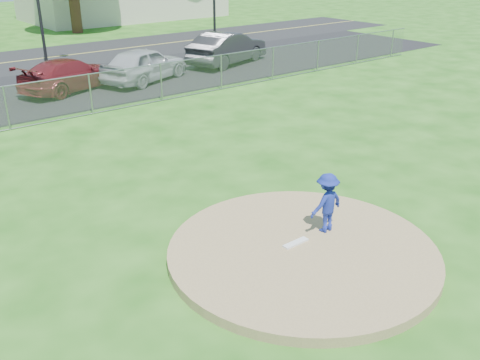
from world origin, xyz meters
The scene contains 9 objects.
ground centered at (0.00, 10.00, 0.00)m, with size 120.00×120.00×0.00m, color #1E5713.
pitchers_mound centered at (0.00, 0.00, 0.10)m, with size 5.40×5.40×0.20m, color #957B52.
pitching_rubber centered at (0.00, 0.20, 0.22)m, with size 0.60×0.15×0.04m, color white.
chain_link_fence centered at (0.00, 12.00, 0.75)m, with size 40.00×0.06×1.50m, color gray.
parking_lot centered at (0.00, 16.50, 0.01)m, with size 50.00×8.00×0.01m, color black.
pitcher centered at (0.89, 0.22, 0.85)m, with size 0.83×0.48×1.29m, color navy.
parked_car_darkred centered at (1.83, 15.96, 0.69)m, with size 1.91×4.70×1.36m, color maroon.
parked_car_pearl centered at (5.18, 15.43, 0.79)m, with size 1.85×4.59×1.56m, color #BABCBE.
parked_car_charcoal centered at (10.59, 16.22, 0.85)m, with size 1.77×5.09×1.68m, color #2A2A2C.
Camera 1 is at (-6.77, -6.41, 5.72)m, focal length 40.00 mm.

